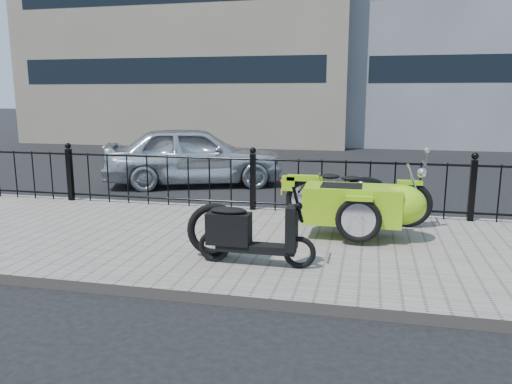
% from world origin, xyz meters
% --- Properties ---
extents(ground, '(120.00, 120.00, 0.00)m').
position_xyz_m(ground, '(0.00, 0.00, 0.00)').
color(ground, black).
rests_on(ground, ground).
extents(sidewalk, '(30.00, 3.80, 0.12)m').
position_xyz_m(sidewalk, '(0.00, -0.50, 0.06)').
color(sidewalk, slate).
rests_on(sidewalk, ground).
extents(curb, '(30.00, 0.10, 0.12)m').
position_xyz_m(curb, '(0.00, 1.44, 0.06)').
color(curb, gray).
rests_on(curb, ground).
extents(iron_fence, '(14.11, 0.11, 1.08)m').
position_xyz_m(iron_fence, '(0.00, 1.30, 0.59)').
color(iron_fence, black).
rests_on(iron_fence, sidewalk).
extents(building_tan, '(14.00, 8.01, 12.00)m').
position_xyz_m(building_tan, '(-6.00, 15.99, 6.00)').
color(building_tan, gray).
rests_on(building_tan, ground).
extents(motorcycle_sidecar, '(2.28, 1.48, 0.98)m').
position_xyz_m(motorcycle_sidecar, '(1.89, 0.08, 0.59)').
color(motorcycle_sidecar, black).
rests_on(motorcycle_sidecar, sidewalk).
extents(scooter, '(1.39, 0.41, 0.94)m').
position_xyz_m(scooter, '(0.59, -1.46, 0.49)').
color(scooter, black).
rests_on(scooter, sidewalk).
extents(spare_tire, '(0.67, 0.26, 0.66)m').
position_xyz_m(spare_tire, '(0.13, -1.27, 0.45)').
color(spare_tire, black).
rests_on(spare_tire, sidewalk).
extents(sedan_car, '(4.36, 2.95, 1.38)m').
position_xyz_m(sedan_car, '(-2.02, 3.99, 0.69)').
color(sedan_car, silver).
rests_on(sedan_car, ground).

